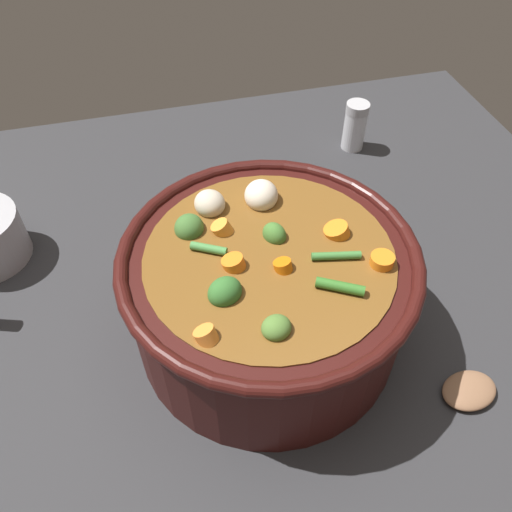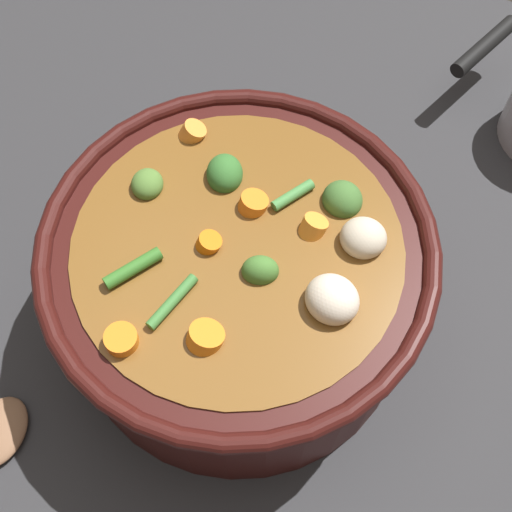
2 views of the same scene
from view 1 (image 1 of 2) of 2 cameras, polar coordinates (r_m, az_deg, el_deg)
The scene contains 4 objects.
ground_plane at distance 0.66m, azimuth 1.25°, elevation -8.05°, with size 1.10×1.10×0.00m, color #2D2D30.
cooking_pot at distance 0.60m, azimuth 1.34°, elevation -3.94°, with size 0.33×0.33×0.16m.
wooden_spoon at distance 0.64m, azimuth 26.46°, elevation -18.40°, with size 0.25×0.20×0.02m.
salt_shaker at distance 0.94m, azimuth 10.86°, elevation 13.93°, with size 0.04×0.04×0.09m.
Camera 1 is at (-0.11, -0.36, 0.55)m, focal length 36.24 mm.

